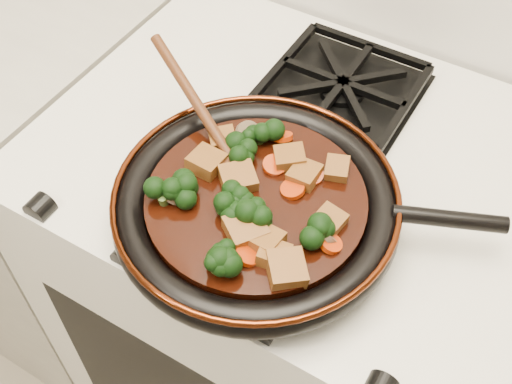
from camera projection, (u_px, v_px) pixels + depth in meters
The scene contains 36 objects.
stove at pixel (288, 301), 1.29m from camera, with size 0.76×0.60×0.90m, color silver.
burner_grate_front at pixel (251, 208), 0.86m from camera, with size 0.23×0.23×0.03m, color black, non-canonical shape.
burner_grate_back at pixel (342, 87), 1.01m from camera, with size 0.23×0.23×0.03m, color black, non-canonical shape.
skillet at pixel (257, 205), 0.82m from camera, with size 0.48×0.37×0.05m.
braising_sauce at pixel (256, 202), 0.82m from camera, with size 0.28×0.28×0.02m, color black.
tofu_cube_0 at pixel (238, 179), 0.82m from camera, with size 0.04×0.04×0.02m, color brown.
tofu_cube_1 at pixel (266, 241), 0.76m from camera, with size 0.04×0.04×0.02m, color brown.
tofu_cube_2 at pixel (286, 269), 0.73m from camera, with size 0.04×0.04×0.02m, color brown.
tofu_cube_3 at pixel (290, 158), 0.84m from camera, with size 0.04×0.04×0.02m, color brown.
tofu_cube_4 at pixel (206, 163), 0.84m from camera, with size 0.04×0.04×0.02m, color brown.
tofu_cube_5 at pixel (329, 221), 0.78m from camera, with size 0.03×0.04×0.02m, color brown.
tofu_cube_6 at pixel (223, 139), 0.87m from camera, with size 0.03×0.03×0.02m, color brown.
tofu_cube_7 at pixel (305, 175), 0.83m from camera, with size 0.04×0.04×0.02m, color brown.
tofu_cube_8 at pixel (274, 255), 0.75m from camera, with size 0.04×0.03×0.02m, color brown.
tofu_cube_9 at pixel (337, 169), 0.83m from camera, with size 0.04×0.03×0.02m, color brown.
tofu_cube_10 at pixel (246, 230), 0.77m from camera, with size 0.04×0.05×0.02m, color brown.
broccoli_floret_0 at pixel (231, 206), 0.79m from camera, with size 0.06×0.06×0.05m, color black, non-canonical shape.
broccoli_floret_1 at pixel (235, 204), 0.79m from camera, with size 0.06×0.06×0.05m, color black, non-canonical shape.
broccoli_floret_2 at pixel (314, 231), 0.77m from camera, with size 0.06×0.06×0.05m, color black, non-canonical shape.
broccoli_floret_3 at pixel (163, 197), 0.80m from camera, with size 0.06×0.06×0.06m, color black, non-canonical shape.
broccoli_floret_4 at pixel (239, 154), 0.85m from camera, with size 0.06×0.06×0.05m, color black, non-canonical shape.
broccoli_floret_5 at pixel (185, 190), 0.81m from camera, with size 0.06×0.06×0.05m, color black, non-canonical shape.
broccoli_floret_6 at pixel (215, 264), 0.73m from camera, with size 0.06×0.06×0.05m, color black, non-canonical shape.
broccoli_floret_7 at pixel (260, 136), 0.86m from camera, with size 0.06×0.06×0.06m, color black, non-canonical shape.
broccoli_floret_8 at pixel (225, 257), 0.74m from camera, with size 0.06×0.06×0.05m, color black, non-canonical shape.
broccoli_floret_9 at pixel (256, 215), 0.78m from camera, with size 0.06×0.06×0.05m, color black, non-canonical shape.
carrot_coin_0 at pixel (293, 189), 0.81m from camera, with size 0.03×0.03×0.01m, color #B32C04.
carrot_coin_1 at pixel (331, 243), 0.76m from camera, with size 0.03×0.03×0.01m, color #B32C04.
carrot_coin_2 at pixel (312, 175), 0.83m from camera, with size 0.03×0.03×0.01m, color #B32C04.
carrot_coin_3 at pixel (283, 137), 0.87m from camera, with size 0.03×0.03×0.01m, color #B32C04.
carrot_coin_4 at pixel (248, 255), 0.75m from camera, with size 0.03×0.03×0.01m, color #B32C04.
carrot_coin_5 at pixel (274, 165), 0.84m from camera, with size 0.03×0.03×0.01m, color #B32C04.
mushroom_slice_0 at pixel (173, 193), 0.81m from camera, with size 0.03×0.03×0.01m, color brown.
mushroom_slice_1 at pixel (248, 134), 0.87m from camera, with size 0.04×0.04×0.01m, color brown.
mushroom_slice_2 at pixel (327, 234), 0.77m from camera, with size 0.03×0.03×0.01m, color brown.
wooden_spoon at pixel (211, 126), 0.86m from camera, with size 0.13×0.09×0.21m.
Camera 1 is at (0.27, 1.10, 1.59)m, focal length 45.00 mm.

